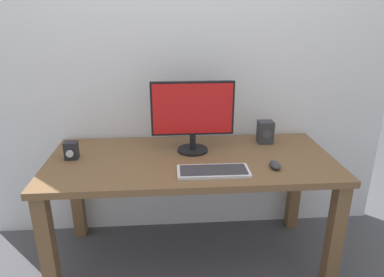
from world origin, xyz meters
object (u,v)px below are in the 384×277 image
object	(u,v)px
speaker_right	(265,132)
monitor	(193,114)
keyboard_primary	(213,171)
audio_controller	(71,150)
mouse	(275,165)
desk	(191,174)

from	to	relation	value
speaker_right	monitor	bearing A→B (deg)	-167.56
keyboard_primary	audio_controller	distance (m)	0.84
mouse	speaker_right	distance (m)	0.40
monitor	desk	bearing A→B (deg)	-98.72
monitor	keyboard_primary	size ratio (longest dim) A/B	1.28
desk	monitor	distance (m)	0.36
monitor	mouse	size ratio (longest dim) A/B	4.91
mouse	desk	bearing A→B (deg)	157.63
mouse	audio_controller	distance (m)	1.16
keyboard_primary	speaker_right	world-z (taller)	speaker_right
audio_controller	mouse	bearing A→B (deg)	-10.52
speaker_right	desk	bearing A→B (deg)	-156.60
monitor	mouse	world-z (taller)	monitor
mouse	speaker_right	world-z (taller)	speaker_right
desk	speaker_right	distance (m)	0.57
audio_controller	desk	bearing A→B (deg)	-3.06
desk	mouse	size ratio (longest dim) A/B	16.57
monitor	mouse	bearing A→B (deg)	-33.39
keyboard_primary	speaker_right	bearing A→B (deg)	47.14
desk	speaker_right	size ratio (longest dim) A/B	11.59
desk	keyboard_primary	xyz separation A→B (m)	(0.10, -0.21, 0.12)
speaker_right	keyboard_primary	bearing A→B (deg)	-132.86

